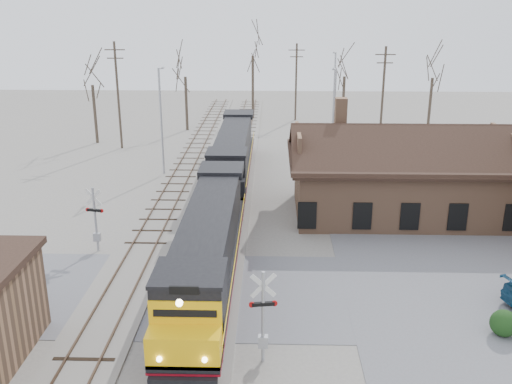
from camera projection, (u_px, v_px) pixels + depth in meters
ground at (208, 293)px, 29.24m from camera, size 140.00×140.00×0.00m
road at (208, 293)px, 29.23m from camera, size 60.00×9.00×0.03m
track_main at (229, 197)px, 43.44m from camera, size 3.40×90.00×0.24m
track_siding at (171, 196)px, 43.56m from camera, size 3.40×90.00×0.24m
depot at (398, 181)px, 39.52m from camera, size 15.20×9.31×7.90m
locomotive_lead at (208, 250)px, 29.02m from camera, size 2.81×18.81×4.17m
locomotive_trailing at (233, 155)px, 47.11m from camera, size 2.81×18.81×3.95m
crossbuck_near at (263, 320)px, 23.15m from camera, size 1.17×0.31×4.10m
crossbuck_far at (96, 222)px, 33.63m from camera, size 1.13×0.33×4.00m
hedge_a at (504, 323)px, 25.38m from camera, size 1.22×1.22×1.22m
streetlight_a at (161, 116)px, 47.74m from camera, size 0.25×2.04×9.09m
streetlight_b at (334, 118)px, 47.11m from camera, size 0.25×2.04×9.08m
streetlight_c at (334, 90)px, 62.31m from camera, size 0.25×2.04×9.07m
utility_pole_a at (118, 94)px, 56.49m from camera, size 2.00×0.24×10.59m
utility_pole_b at (296, 81)px, 70.46m from camera, size 2.00×0.24×9.42m
utility_pole_c at (383, 96)px, 57.01m from camera, size 2.00×0.24×10.09m
tree_a at (92, 75)px, 58.22m from camera, size 4.05×4.05×9.93m
tree_b at (185, 68)px, 64.16m from camera, size 4.09×4.09×10.02m
tree_c at (253, 45)px, 69.70m from camera, size 5.25×5.25×12.86m
tree_d at (345, 68)px, 64.72m from camera, size 4.06×4.06×9.96m
tree_e at (434, 68)px, 60.70m from camera, size 4.30×4.30×10.54m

